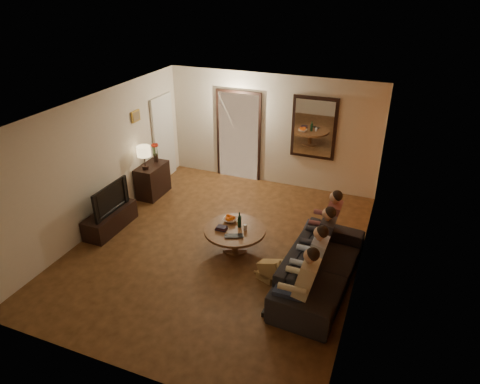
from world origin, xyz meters
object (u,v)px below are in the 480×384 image
at_px(table_lamp, 144,158).
at_px(coffee_table, 235,239).
at_px(sofa, 320,267).
at_px(laptop, 234,237).
at_px(dresser, 153,180).
at_px(bowl, 230,220).
at_px(dog, 271,268).
at_px(person_b, 311,264).
at_px(person_c, 319,243).
at_px(tv, 107,198).
at_px(person_d, 327,225).
at_px(wine_bottle, 239,219).
at_px(tv_stand, 110,220).
at_px(person_a, 301,288).

bearing_deg(table_lamp, coffee_table, -23.87).
relative_size(sofa, laptop, 7.28).
bearing_deg(dresser, bowl, -25.44).
height_order(dresser, dog, dresser).
bearing_deg(bowl, sofa, -19.20).
bearing_deg(person_b, dog, 172.45).
height_order(person_b, coffee_table, person_b).
distance_m(person_b, person_c, 0.60).
height_order(tv, coffee_table, tv).
bearing_deg(dog, dresser, 170.27).
height_order(sofa, person_b, person_b).
relative_size(sofa, coffee_table, 2.15).
height_order(dresser, coffee_table, dresser).
distance_m(tv, person_b, 4.15).
bearing_deg(person_b, table_lamp, 155.76).
height_order(dresser, person_c, person_c).
relative_size(person_c, dog, 2.14).
xyz_separation_m(person_d, coffee_table, (-1.55, -0.48, -0.38)).
bearing_deg(wine_bottle, sofa, -17.91).
xyz_separation_m(tv_stand, dog, (3.47, -0.40, 0.08)).
distance_m(dresser, person_a, 4.91).
relative_size(person_b, coffee_table, 1.08).
height_order(table_lamp, laptop, table_lamp).
xyz_separation_m(sofa, laptop, (-1.55, 0.14, 0.11)).
bearing_deg(person_b, person_a, -90.00).
xyz_separation_m(person_c, wine_bottle, (-1.50, 0.22, 0.01)).
xyz_separation_m(sofa, person_d, (-0.10, 0.90, 0.25)).
height_order(person_a, person_c, same).
relative_size(person_d, dog, 2.14).
bearing_deg(bowl, coffee_table, -50.71).
height_order(dresser, sofa, dresser).
height_order(table_lamp, person_c, table_lamp).
xyz_separation_m(tv_stand, sofa, (4.22, -0.19, 0.15)).
xyz_separation_m(dog, bowl, (-1.08, 0.85, 0.20)).
height_order(person_c, coffee_table, person_c).
bearing_deg(person_b, dresser, 153.27).
relative_size(table_lamp, person_b, 0.45).
bearing_deg(person_d, coffee_table, -162.61).
height_order(person_b, bowl, person_b).
distance_m(sofa, bowl, 1.94).
xyz_separation_m(wine_bottle, laptop, (0.05, -0.38, -0.14)).
xyz_separation_m(coffee_table, laptop, (0.10, -0.28, 0.24)).
relative_size(coffee_table, wine_bottle, 3.59).
bearing_deg(tv_stand, person_d, 9.85).
height_order(table_lamp, tv_stand, table_lamp).
bearing_deg(person_d, dog, -120.15).
distance_m(tv_stand, person_d, 4.20).
bearing_deg(sofa, bowl, 74.99).
xyz_separation_m(dresser, person_b, (4.12, -2.07, 0.24)).
height_order(person_a, person_b, same).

